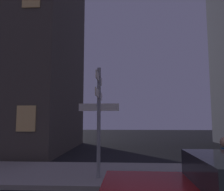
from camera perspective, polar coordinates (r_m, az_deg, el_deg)
name	(u,v)px	position (r m, az deg, el deg)	size (l,w,h in m)	color
sidewalk_kerb	(137,174)	(7.98, 6.74, -19.98)	(40.00, 3.28, 0.14)	#9E9991
signpost	(99,110)	(7.02, -3.49, -3.80)	(1.31, 1.75, 3.51)	gray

